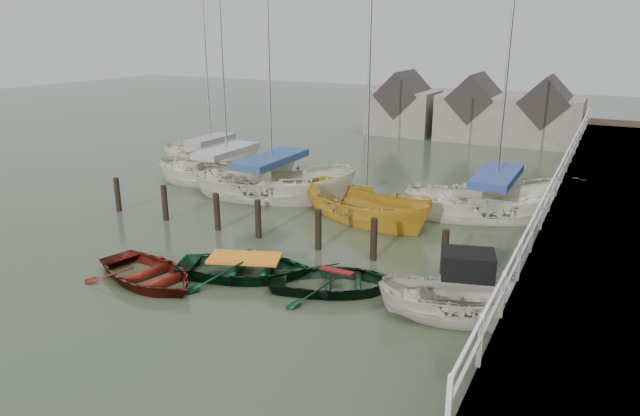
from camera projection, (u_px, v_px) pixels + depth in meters
The scene contains 13 objects.
ground at pixel (237, 275), 17.25m from camera, with size 120.00×120.00×0.00m, color #2F3924.
pier at pixel (600, 208), 21.33m from camera, with size 3.04×32.00×2.70m.
mooring_pilings at pixel (260, 225), 20.13m from camera, with size 13.72×0.22×1.80m.
far_sheds at pixel (472, 111), 38.34m from camera, with size 14.00×4.08×4.39m.
rowboat_red at pixel (149, 282), 16.75m from camera, with size 2.76×3.86×0.80m, color #53130B.
rowboat_green at pixel (245, 276), 17.13m from camera, with size 2.91×4.08×0.85m, color black.
rowboat_dkgreen at pixel (337, 290), 16.24m from camera, with size 2.72×3.80×0.79m, color black.
motorboat at pixel (462, 315), 14.62m from camera, with size 4.62×2.75×2.59m.
sailboat_a at pixel (228, 181), 27.70m from camera, with size 7.24×4.99×10.44m.
sailboat_b at pixel (272, 196), 25.23m from camera, with size 7.94×4.32×11.98m.
sailboat_c at pixel (366, 218), 22.42m from camera, with size 6.82×4.61×10.41m.
sailboat_d at pixel (493, 215), 22.67m from camera, with size 7.60×5.42×11.64m.
sailboat_e at pixel (212, 162), 31.65m from camera, with size 6.02×3.14×10.22m.
Camera 1 is at (9.54, -12.91, 7.07)m, focal length 32.00 mm.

